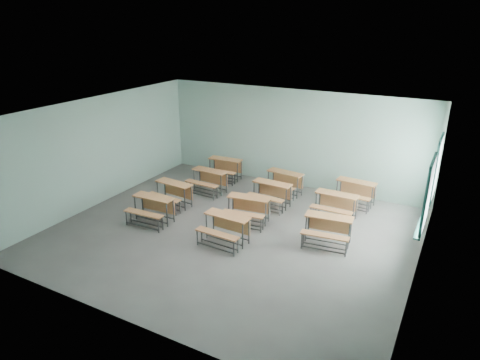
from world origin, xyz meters
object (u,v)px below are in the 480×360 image
Objects in this scene: desk_unit_r1c2 at (328,226)px; desk_unit_r3c0 at (224,166)px; desk_unit_r0c1 at (225,225)px; desk_unit_r0c0 at (152,206)px; desk_unit_r1c1 at (248,206)px; desk_unit_r3c1 at (283,180)px; desk_unit_r2c2 at (335,203)px; desk_unit_r2c1 at (271,191)px; desk_unit_r2c0 at (208,178)px; desk_unit_r3c2 at (355,190)px; desk_unit_r1c0 at (172,191)px.

desk_unit_r1c2 is 1.03× the size of desk_unit_r3c0.
desk_unit_r0c1 is at bearing -62.66° from desk_unit_r3c0.
desk_unit_r0c0 is 2.62m from desk_unit_r1c1.
desk_unit_r1c2 is 0.99× the size of desk_unit_r3c1.
desk_unit_r3c1 is (2.33, -0.26, 0.00)m from desk_unit_r3c0.
desk_unit_r0c0 is 4.74m from desk_unit_r1c2.
desk_unit_r2c2 is (2.03, 1.37, 0.00)m from desk_unit_r1c1.
desk_unit_r3c1 is (-0.03, 1.04, 0.00)m from desk_unit_r2c1.
desk_unit_r1c1 is 2.45m from desk_unit_r2c2.
desk_unit_r2c1 is (0.07, 2.55, 0.00)m from desk_unit_r0c1.
desk_unit_r1c1 is (2.32, 1.22, 0.00)m from desk_unit_r0c0.
desk_unit_r0c1 is 3.37m from desk_unit_r2c0.
desk_unit_r2c1 is 1.93m from desk_unit_r2c2.
desk_unit_r2c2 is 0.96× the size of desk_unit_r3c2.
desk_unit_r1c2 is at bearing -10.87° from desk_unit_r1c1.
desk_unit_r1c2 is 5.30m from desk_unit_r3c0.
desk_unit_r0c1 is 3.32m from desk_unit_r2c2.
desk_unit_r0c0 is 0.99× the size of desk_unit_r3c0.
desk_unit_r0c1 is 1.27m from desk_unit_r1c1.
desk_unit_r2c0 is (0.37, 1.43, 0.00)m from desk_unit_r1c0.
desk_unit_r1c2 and desk_unit_r2c2 have the same top height.
desk_unit_r0c1 is 1.02× the size of desk_unit_r2c2.
desk_unit_r0c0 is 5.97m from desk_unit_r3c2.
desk_unit_r2c2 and desk_unit_r3c2 have the same top height.
desk_unit_r0c1 is at bearing -83.24° from desk_unit_r3c1.
desk_unit_r0c1 is 0.96× the size of desk_unit_r1c2.
desk_unit_r1c0 is at bearing 95.97° from desk_unit_r0c0.
desk_unit_r1c1 is at bearing 170.06° from desk_unit_r1c2.
desk_unit_r3c1 is at bearing -9.79° from desk_unit_r3c0.
desk_unit_r3c2 is (2.27, 2.59, 0.00)m from desk_unit_r1c1.
desk_unit_r2c2 is at bearing 28.67° from desk_unit_r0c0.
desk_unit_r1c1 is 1.01× the size of desk_unit_r1c2.
desk_unit_r2c1 is 0.99× the size of desk_unit_r3c0.
desk_unit_r3c1 is at bearing 27.91° from desk_unit_r2c0.
desk_unit_r2c0 is at bearing -87.00° from desk_unit_r3c0.
desk_unit_r2c1 is at bearing 43.81° from desk_unit_r0c0.
desk_unit_r3c2 is at bearing 34.75° from desk_unit_r1c0.
desk_unit_r3c0 is (-4.29, 1.21, 0.00)m from desk_unit_r2c2.
desk_unit_r0c1 is 2.77m from desk_unit_r1c0.
desk_unit_r0c0 is at bearing -135.93° from desk_unit_r3c2.
desk_unit_r1c1 is at bearing -91.88° from desk_unit_r2c1.
desk_unit_r1c0 is at bearing 157.61° from desk_unit_r0c1.
desk_unit_r1c0 and desk_unit_r2c1 have the same top height.
desk_unit_r3c0 is (-4.55, 2.71, 0.00)m from desk_unit_r1c2.
desk_unit_r1c1 is at bearing 25.65° from desk_unit_r0c0.
desk_unit_r3c2 is at bearing 62.51° from desk_unit_r0c1.
desk_unit_r1c1 is 1.04× the size of desk_unit_r3c0.
desk_unit_r2c2 is (4.35, 2.60, 0.00)m from desk_unit_r0c0.
desk_unit_r0c1 and desk_unit_r3c1 have the same top height.
desk_unit_r0c0 is at bearing -116.59° from desk_unit_r3c1.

